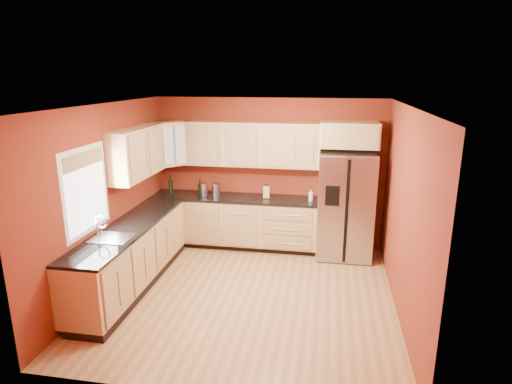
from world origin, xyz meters
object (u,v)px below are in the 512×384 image
wine_bottle_a (171,184)px  soap_dispenser (311,195)px  refrigerator (345,205)px  canister_left (204,189)px  knife_block (266,192)px

wine_bottle_a → soap_dispenser: 2.49m
refrigerator → wine_bottle_a: size_ratio=5.45×
canister_left → soap_dispenser: canister_left is taller
canister_left → soap_dispenser: bearing=-0.7°
canister_left → knife_block: (1.10, 0.04, -0.01)m
refrigerator → wine_bottle_a: 3.07m
canister_left → knife_block: size_ratio=1.06×
refrigerator → soap_dispenser: 0.59m
soap_dispenser → canister_left: bearing=179.3°
canister_left → knife_block: bearing=1.9°
refrigerator → soap_dispenser: refrigerator is taller
wine_bottle_a → refrigerator: bearing=-1.8°
canister_left → wine_bottle_a: (-0.62, 0.04, 0.05)m
soap_dispenser → refrigerator: bearing=-3.1°
refrigerator → canister_left: 2.44m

